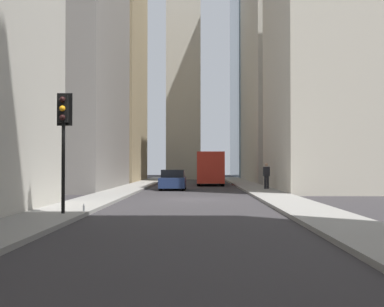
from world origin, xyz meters
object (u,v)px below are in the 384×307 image
object	(u,v)px
delivery_truck	(210,168)
sedan_navy	(173,180)
traffic_light_foreground	(63,124)
pedestrian	(266,175)
discarded_bottle	(84,208)

from	to	relation	value
delivery_truck	sedan_navy	bearing A→B (deg)	162.24
traffic_light_foreground	pedestrian	distance (m)	21.24
delivery_truck	sedan_navy	size ratio (longest dim) A/B	1.50
delivery_truck	discarded_bottle	xyz separation A→B (m)	(-28.34, 4.98, -1.21)
traffic_light_foreground	sedan_navy	bearing A→B (deg)	-7.55
discarded_bottle	pedestrian	bearing A→B (deg)	-25.25
delivery_truck	sedan_navy	distance (m)	9.21
sedan_navy	traffic_light_foreground	distance (m)	20.74
pedestrian	discarded_bottle	xyz separation A→B (m)	(-18.25, 8.60, -0.85)
delivery_truck	traffic_light_foreground	distance (m)	29.72
sedan_navy	delivery_truck	bearing A→B (deg)	-17.76
sedan_navy	traffic_light_foreground	xyz separation A→B (m)	(-20.41, 2.71, 2.44)
delivery_truck	discarded_bottle	distance (m)	28.80
traffic_light_foreground	pedestrian	size ratio (longest dim) A/B	2.31
delivery_truck	sedan_navy	xyz separation A→B (m)	(-8.74, 2.80, -0.80)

